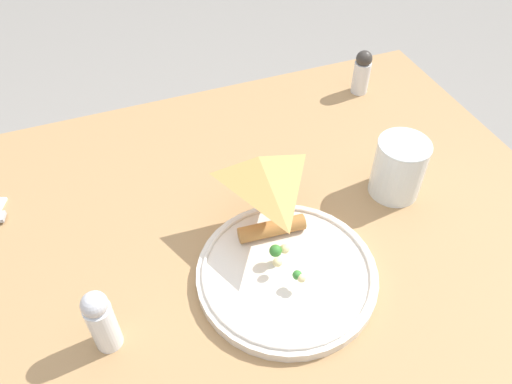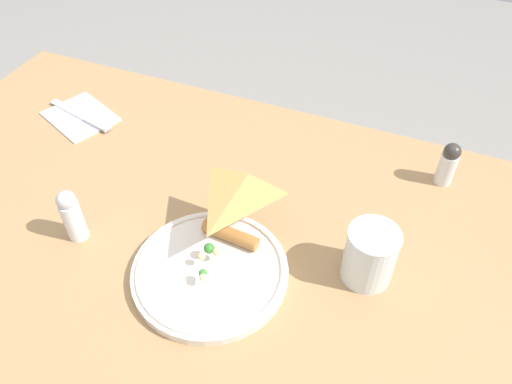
# 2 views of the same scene
# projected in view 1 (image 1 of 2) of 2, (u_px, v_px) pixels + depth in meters

# --- Properties ---
(dining_table) EXTENTS (1.23, 0.79, 0.72)m
(dining_table) POSITION_uv_depth(u_px,v_px,m) (192.00, 291.00, 0.81)
(dining_table) COLOR #A87F51
(dining_table) RESTS_ON ground_plane
(plate_pizza) EXTENTS (0.26, 0.26, 0.05)m
(plate_pizza) POSITION_uv_depth(u_px,v_px,m) (286.00, 270.00, 0.70)
(plate_pizza) COLOR silver
(plate_pizza) RESTS_ON dining_table
(milk_glass) EXTENTS (0.08, 0.08, 0.10)m
(milk_glass) POSITION_uv_depth(u_px,v_px,m) (398.00, 170.00, 0.80)
(milk_glass) COLOR white
(milk_glass) RESTS_ON dining_table
(salt_shaker) EXTENTS (0.03, 0.03, 0.11)m
(salt_shaker) POSITION_uv_depth(u_px,v_px,m) (101.00, 320.00, 0.60)
(salt_shaker) COLOR white
(salt_shaker) RESTS_ON dining_table
(pepper_shaker) EXTENTS (0.03, 0.03, 0.09)m
(pepper_shaker) POSITION_uv_depth(u_px,v_px,m) (362.00, 72.00, 1.00)
(pepper_shaker) COLOR silver
(pepper_shaker) RESTS_ON dining_table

